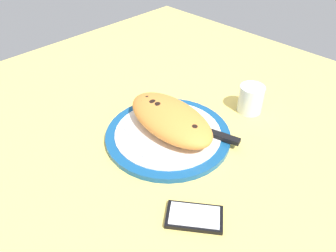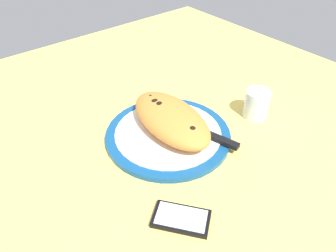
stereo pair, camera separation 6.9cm
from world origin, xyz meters
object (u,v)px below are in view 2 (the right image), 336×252
at_px(plate, 168,135).
at_px(smartphone, 181,218).
at_px(knife, 210,136).
at_px(fork, 137,143).
at_px(water_glass, 256,105).
at_px(calzone, 171,119).

distance_m(plate, smartphone, 0.26).
relative_size(plate, knife, 1.47).
height_order(fork, water_glass, water_glass).
bearing_deg(smartphone, water_glass, 108.72).
distance_m(calzone, knife, 0.11).
bearing_deg(calzone, water_glass, 69.33).
relative_size(calzone, smartphone, 2.22).
distance_m(knife, water_glass, 0.19).
xyz_separation_m(smartphone, water_glass, (-0.14, 0.40, 0.03)).
relative_size(fork, water_glass, 2.05).
distance_m(fork, knife, 0.19).
xyz_separation_m(plate, knife, (0.09, 0.07, 0.01)).
height_order(plate, smartphone, plate).
distance_m(smartphone, water_glass, 0.42).
height_order(plate, water_glass, water_glass).
bearing_deg(water_glass, knife, -89.34).
xyz_separation_m(plate, fork, (-0.01, -0.09, 0.01)).
xyz_separation_m(calzone, fork, (-0.01, -0.11, -0.03)).
bearing_deg(smartphone, knife, 121.74).
bearing_deg(calzone, fork, -93.11).
distance_m(fork, water_glass, 0.36).
relative_size(calzone, fork, 1.74).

